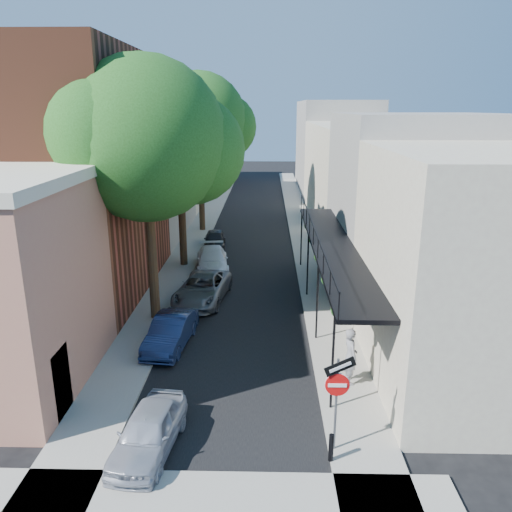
# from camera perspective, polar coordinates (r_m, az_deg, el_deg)

# --- Properties ---
(ground) EXTENTS (160.00, 160.00, 0.00)m
(ground) POSITION_cam_1_polar(r_m,az_deg,el_deg) (14.36, -4.33, -23.70)
(ground) COLOR black
(ground) RESTS_ON ground
(road_surface) EXTENTS (6.00, 64.00, 0.01)m
(road_surface) POSITION_cam_1_polar(r_m,az_deg,el_deg) (41.94, -0.44, 3.84)
(road_surface) COLOR black
(road_surface) RESTS_ON ground
(sidewalk_left) EXTENTS (2.00, 64.00, 0.12)m
(sidewalk_left) POSITION_cam_1_polar(r_m,az_deg,el_deg) (42.24, -5.89, 3.91)
(sidewalk_left) COLOR gray
(sidewalk_left) RESTS_ON ground
(sidewalk_right) EXTENTS (2.00, 64.00, 0.12)m
(sidewalk_right) POSITION_cam_1_polar(r_m,az_deg,el_deg) (42.01, 5.03, 3.87)
(sidewalk_right) COLOR gray
(sidewalk_right) RESTS_ON ground
(sidewalk_cross) EXTENTS (12.00, 2.00, 0.12)m
(sidewalk_cross) POSITION_cam_1_polar(r_m,az_deg,el_deg) (13.57, -4.78, -26.22)
(sidewalk_cross) COLOR gray
(sidewalk_cross) RESTS_ON ground
(buildings_left) EXTENTS (10.10, 59.10, 12.00)m
(buildings_left) POSITION_cam_1_polar(r_m,az_deg,el_deg) (41.26, -13.74, 10.11)
(buildings_left) COLOR #B3775B
(buildings_left) RESTS_ON ground
(buildings_right) EXTENTS (9.80, 55.00, 10.00)m
(buildings_right) POSITION_cam_1_polar(r_m,az_deg,el_deg) (41.40, 12.24, 9.50)
(buildings_right) COLOR beige
(buildings_right) RESTS_ON ground
(sign_post) EXTENTS (0.89, 0.17, 2.99)m
(sign_post) POSITION_cam_1_polar(r_m,az_deg,el_deg) (14.03, 9.28, -14.70)
(sign_post) COLOR #595B60
(sign_post) RESTS_ON ground
(bollard) EXTENTS (0.14, 0.14, 0.80)m
(bollard) POSITION_cam_1_polar(r_m,az_deg,el_deg) (14.47, 8.58, -20.83)
(bollard) COLOR black
(bollard) RESTS_ON sidewalk_right
(oak_near) EXTENTS (7.48, 6.80, 11.42)m
(oak_near) POSITION_cam_1_polar(r_m,az_deg,el_deg) (21.69, -11.25, 12.60)
(oak_near) COLOR #382616
(oak_near) RESTS_ON ground
(oak_mid) EXTENTS (6.60, 6.00, 10.20)m
(oak_mid) POSITION_cam_1_polar(r_m,az_deg,el_deg) (29.57, -7.96, 12.15)
(oak_mid) COLOR #382616
(oak_mid) RESTS_ON ground
(oak_far) EXTENTS (7.70, 7.00, 11.90)m
(oak_far) POSITION_cam_1_polar(r_m,az_deg,el_deg) (38.44, -5.78, 15.01)
(oak_far) COLOR #382616
(oak_far) RESTS_ON ground
(parked_car_a) EXTENTS (1.88, 3.79, 1.24)m
(parked_car_a) POSITION_cam_1_polar(r_m,az_deg,el_deg) (15.02, -12.17, -19.00)
(parked_car_a) COLOR #9FA4B0
(parked_car_a) RESTS_ON ground
(parked_car_b) EXTENTS (1.78, 3.98, 1.27)m
(parked_car_b) POSITION_cam_1_polar(r_m,az_deg,el_deg) (20.52, -9.72, -8.56)
(parked_car_b) COLOR #162245
(parked_car_b) RESTS_ON ground
(parked_car_c) EXTENTS (2.81, 5.02, 1.33)m
(parked_car_c) POSITION_cam_1_polar(r_m,az_deg,el_deg) (24.92, -6.13, -3.71)
(parked_car_c) COLOR slate
(parked_car_c) RESTS_ON ground
(parked_car_d) EXTENTS (2.39, 4.65, 1.29)m
(parked_car_d) POSITION_cam_1_polar(r_m,az_deg,el_deg) (29.55, -5.02, -0.44)
(parked_car_d) COLOR white
(parked_car_d) RESTS_ON ground
(parked_car_e) EXTENTS (1.65, 3.62, 1.20)m
(parked_car_e) POSITION_cam_1_polar(r_m,az_deg,el_deg) (34.32, -4.74, 1.91)
(parked_car_e) COLOR black
(parked_car_e) RESTS_ON ground
(pedestrian) EXTENTS (0.62, 0.82, 2.01)m
(pedestrian) POSITION_cam_1_polar(r_m,az_deg,el_deg) (17.69, 10.73, -11.15)
(pedestrian) COLOR gray
(pedestrian) RESTS_ON sidewalk_right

